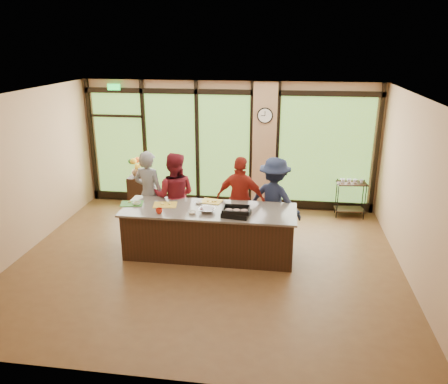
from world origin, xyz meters
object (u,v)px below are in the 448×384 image
(bar_cart, at_px, (351,194))
(roasting_pan, at_px, (236,214))
(cook_right, at_px, (274,200))
(cook_left, at_px, (149,194))
(flower_stand, at_px, (139,194))
(island_base, at_px, (209,233))

(bar_cart, bearing_deg, roasting_pan, -137.61)
(cook_right, distance_m, roasting_pan, 1.23)
(cook_right, xyz_separation_m, bar_cart, (1.70, 1.56, -0.33))
(cook_left, height_order, cook_right, cook_left)
(flower_stand, xyz_separation_m, bar_cart, (4.87, 0.44, 0.10))
(roasting_pan, relative_size, bar_cart, 0.53)
(roasting_pan, xyz_separation_m, flower_stand, (-2.53, 2.16, -0.52))
(flower_stand, bearing_deg, bar_cart, 4.68)
(cook_right, bearing_deg, flower_stand, 4.45)
(cook_left, distance_m, flower_stand, 1.44)
(island_base, xyz_separation_m, flower_stand, (-2.00, 1.90, 0.00))
(bar_cart, bearing_deg, cook_right, -143.13)
(cook_left, height_order, roasting_pan, cook_left)
(cook_left, xyz_separation_m, flower_stand, (-0.64, 1.21, -0.46))
(cook_right, distance_m, bar_cart, 2.33)
(roasting_pan, bearing_deg, island_base, 163.43)
(cook_left, relative_size, bar_cart, 2.01)
(cook_left, bearing_deg, flower_stand, -46.24)
(cook_right, relative_size, roasting_pan, 3.66)
(roasting_pan, height_order, bar_cart, roasting_pan)
(cook_left, height_order, bar_cart, cook_left)
(island_base, distance_m, cook_right, 1.47)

